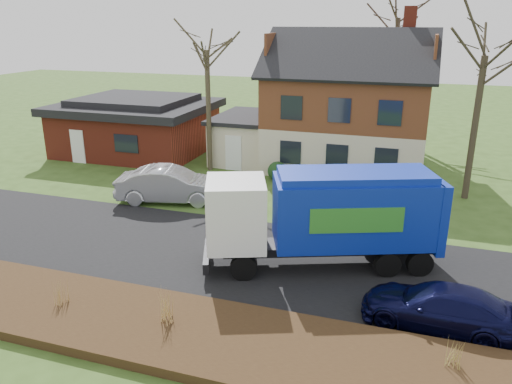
% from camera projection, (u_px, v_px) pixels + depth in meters
% --- Properties ---
extents(ground, '(120.00, 120.00, 0.00)m').
position_uv_depth(ground, '(238.00, 256.00, 18.99)').
color(ground, '#2F4918').
rests_on(ground, ground).
extents(road, '(80.00, 7.00, 0.02)m').
position_uv_depth(road, '(238.00, 256.00, 18.99)').
color(road, black).
rests_on(road, ground).
extents(mulch_verge, '(80.00, 3.50, 0.30)m').
position_uv_depth(mulch_verge, '(175.00, 331.00, 14.18)').
color(mulch_verge, black).
rests_on(mulch_verge, ground).
extents(main_house, '(12.95, 8.95, 9.26)m').
position_uv_depth(main_house, '(341.00, 99.00, 29.74)').
color(main_house, beige).
rests_on(main_house, ground).
extents(ranch_house, '(9.80, 8.20, 3.70)m').
position_uv_depth(ranch_house, '(137.00, 125.00, 33.60)').
color(ranch_house, maroon).
rests_on(ranch_house, ground).
extents(garbage_truck, '(8.57, 5.06, 3.57)m').
position_uv_depth(garbage_truck, '(328.00, 213.00, 17.63)').
color(garbage_truck, black).
rests_on(garbage_truck, ground).
extents(silver_sedan, '(5.50, 3.03, 1.72)m').
position_uv_depth(silver_sedan, '(170.00, 185.00, 24.44)').
color(silver_sedan, '#B3B6BC').
rests_on(silver_sedan, ground).
extents(navy_wagon, '(4.57, 2.19, 1.29)m').
position_uv_depth(navy_wagon, '(439.00, 307.00, 14.45)').
color(navy_wagon, black).
rests_on(navy_wagon, ground).
extents(tree_front_west, '(3.24, 3.24, 9.64)m').
position_uv_depth(tree_front_west, '(206.00, 31.00, 27.39)').
color(tree_front_west, '#453C29').
rests_on(tree_front_west, ground).
extents(tree_front_east, '(3.58, 3.58, 9.94)m').
position_uv_depth(tree_front_east, '(489.00, 30.00, 22.57)').
color(tree_front_east, '#383022').
rests_on(tree_front_east, ground).
extents(tree_back, '(3.71, 3.71, 11.76)m').
position_uv_depth(tree_back, '(400.00, 1.00, 35.31)').
color(tree_back, '#3B2B23').
rests_on(tree_back, ground).
extents(grass_clump_west, '(0.32, 0.27, 0.86)m').
position_uv_depth(grass_clump_west, '(62.00, 291.00, 15.10)').
color(grass_clump_west, '#AD884C').
rests_on(grass_clump_west, mulch_verge).
extents(grass_clump_mid, '(0.37, 0.31, 1.04)m').
position_uv_depth(grass_clump_mid, '(166.00, 305.00, 14.22)').
color(grass_clump_mid, tan).
rests_on(grass_clump_mid, mulch_verge).
extents(grass_clump_east, '(0.31, 0.26, 0.79)m').
position_uv_depth(grass_clump_east, '(454.00, 353.00, 12.35)').
color(grass_clump_east, '#AB954B').
rests_on(grass_clump_east, mulch_verge).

